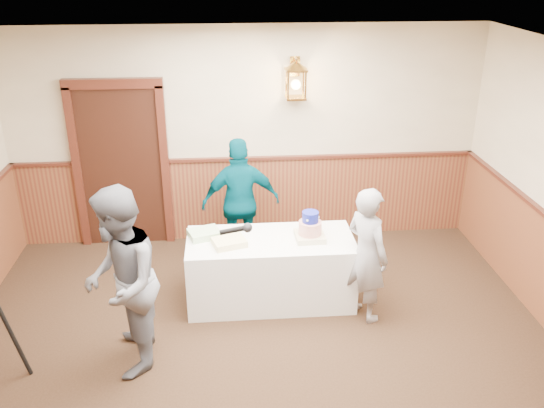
{
  "coord_description": "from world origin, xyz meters",
  "views": [
    {
      "loc": [
        -0.26,
        -3.58,
        3.59
      ],
      "look_at": [
        0.18,
        1.7,
        1.25
      ],
      "focal_mm": 38.0,
      "sensor_mm": 36.0,
      "label": 1
    }
  ],
  "objects_px": {
    "tiered_cake": "(310,228)",
    "assistant_p": "(241,202)",
    "display_table": "(271,269)",
    "interviewer": "(121,283)",
    "baker": "(367,254)",
    "sheet_cake_green": "(204,234)",
    "sheet_cake_yellow": "(229,242)"
  },
  "relations": [
    {
      "from": "interviewer",
      "to": "assistant_p",
      "type": "height_order",
      "value": "interviewer"
    },
    {
      "from": "display_table",
      "to": "interviewer",
      "type": "relative_size",
      "value": 1.01
    },
    {
      "from": "baker",
      "to": "assistant_p",
      "type": "xyz_separation_m",
      "value": [
        -1.25,
        1.28,
        0.07
      ]
    },
    {
      "from": "display_table",
      "to": "tiered_cake",
      "type": "xyz_separation_m",
      "value": [
        0.42,
        -0.03,
        0.5
      ]
    },
    {
      "from": "assistant_p",
      "to": "interviewer",
      "type": "bearing_deg",
      "value": 53.68
    },
    {
      "from": "sheet_cake_yellow",
      "to": "assistant_p",
      "type": "distance_m",
      "value": 1.0
    },
    {
      "from": "interviewer",
      "to": "baker",
      "type": "relative_size",
      "value": 1.22
    },
    {
      "from": "assistant_p",
      "to": "sheet_cake_green",
      "type": "bearing_deg",
      "value": 55.7
    },
    {
      "from": "tiered_cake",
      "to": "sheet_cake_yellow",
      "type": "height_order",
      "value": "tiered_cake"
    },
    {
      "from": "display_table",
      "to": "sheet_cake_yellow",
      "type": "xyz_separation_m",
      "value": [
        -0.44,
        -0.1,
        0.41
      ]
    },
    {
      "from": "sheet_cake_green",
      "to": "display_table",
      "type": "bearing_deg",
      "value": -8.93
    },
    {
      "from": "sheet_cake_yellow",
      "to": "assistant_p",
      "type": "relative_size",
      "value": 0.21
    },
    {
      "from": "tiered_cake",
      "to": "assistant_p",
      "type": "bearing_deg",
      "value": 127.87
    },
    {
      "from": "display_table",
      "to": "tiered_cake",
      "type": "height_order",
      "value": "tiered_cake"
    },
    {
      "from": "tiered_cake",
      "to": "interviewer",
      "type": "xyz_separation_m",
      "value": [
        -1.83,
        -0.98,
        0.02
      ]
    },
    {
      "from": "sheet_cake_yellow",
      "to": "interviewer",
      "type": "distance_m",
      "value": 1.33
    },
    {
      "from": "interviewer",
      "to": "tiered_cake",
      "type": "bearing_deg",
      "value": 113.03
    },
    {
      "from": "interviewer",
      "to": "sheet_cake_green",
      "type": "bearing_deg",
      "value": 142.86
    },
    {
      "from": "baker",
      "to": "assistant_p",
      "type": "bearing_deg",
      "value": 12.71
    },
    {
      "from": "interviewer",
      "to": "baker",
      "type": "bearing_deg",
      "value": 99.46
    },
    {
      "from": "sheet_cake_yellow",
      "to": "baker",
      "type": "xyz_separation_m",
      "value": [
        1.4,
        -0.29,
        -0.05
      ]
    },
    {
      "from": "sheet_cake_yellow",
      "to": "assistant_p",
      "type": "xyz_separation_m",
      "value": [
        0.15,
        0.99,
        0.02
      ]
    },
    {
      "from": "sheet_cake_green",
      "to": "assistant_p",
      "type": "relative_size",
      "value": 0.2
    },
    {
      "from": "sheet_cake_green",
      "to": "baker",
      "type": "xyz_separation_m",
      "value": [
        1.67,
        -0.5,
        -0.05
      ]
    },
    {
      "from": "display_table",
      "to": "assistant_p",
      "type": "bearing_deg",
      "value": 108.08
    },
    {
      "from": "display_table",
      "to": "tiered_cake",
      "type": "distance_m",
      "value": 0.65
    },
    {
      "from": "interviewer",
      "to": "baker",
      "type": "height_order",
      "value": "interviewer"
    },
    {
      "from": "sheet_cake_yellow",
      "to": "interviewer",
      "type": "bearing_deg",
      "value": -136.84
    },
    {
      "from": "display_table",
      "to": "sheet_cake_green",
      "type": "height_order",
      "value": "sheet_cake_green"
    },
    {
      "from": "tiered_cake",
      "to": "assistant_p",
      "type": "height_order",
      "value": "assistant_p"
    },
    {
      "from": "sheet_cake_yellow",
      "to": "baker",
      "type": "bearing_deg",
      "value": -11.66
    },
    {
      "from": "assistant_p",
      "to": "baker",
      "type": "bearing_deg",
      "value": 128.67
    }
  ]
}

